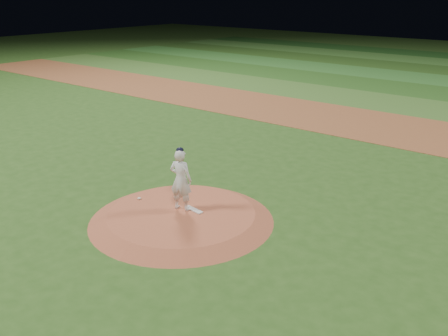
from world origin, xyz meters
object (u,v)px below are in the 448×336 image
at_px(pitchers_mound, 182,216).
at_px(pitching_rubber, 194,210).
at_px(pitcher_on_mound, 181,179).
at_px(rosin_bag, 139,198).

bearing_deg(pitchers_mound, pitching_rubber, 64.83).
height_order(pitchers_mound, pitcher_on_mound, pitcher_on_mound).
height_order(pitchers_mound, pitching_rubber, pitching_rubber).
xyz_separation_m(rosin_bag, pitcher_on_mound, (1.56, 0.32, 0.93)).
bearing_deg(rosin_bag, pitching_rubber, 14.43).
relative_size(pitching_rubber, pitcher_on_mound, 0.35).
bearing_deg(pitcher_on_mound, pitching_rubber, 27.00).
bearing_deg(pitching_rubber, pitchers_mound, -107.75).
xyz_separation_m(pitching_rubber, pitcher_on_mound, (-0.34, -0.17, 0.94)).
height_order(pitching_rubber, pitcher_on_mound, pitcher_on_mound).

